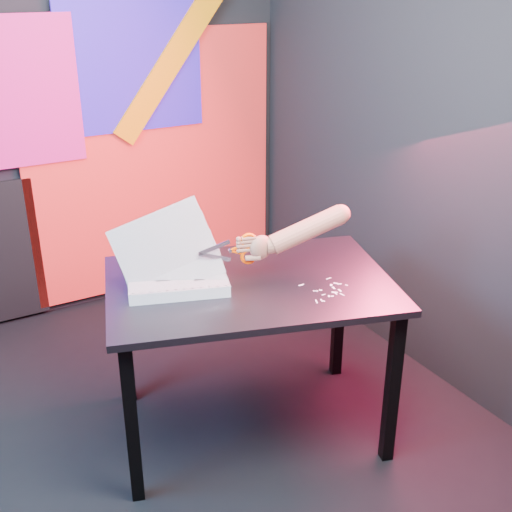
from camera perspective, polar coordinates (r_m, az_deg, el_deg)
room at (r=2.40m, az=-11.29°, el=9.27°), size 3.01×3.01×2.71m
backdrop at (r=3.88m, az=-17.26°, el=8.14°), size 2.88×0.05×2.08m
work_table at (r=2.73m, az=-0.57°, el=-4.00°), size 1.37×1.11×0.75m
printout_stack at (r=2.67m, az=-7.06°, el=-1.96°), size 0.47×0.41×0.37m
scissors at (r=2.64m, az=-1.02°, el=0.62°), size 0.24×0.07×0.14m
hand_forearm at (r=2.68m, az=3.87°, el=2.12°), size 0.47×0.17×0.21m
paper_clippings at (r=2.63m, az=6.43°, el=-3.07°), size 0.20×0.17×0.00m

